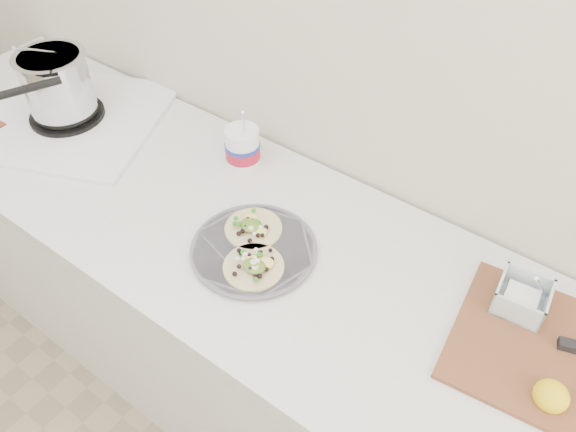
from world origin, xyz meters
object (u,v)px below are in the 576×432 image
Objects in this scene: stove at (61,96)px; tub at (243,145)px; taco_plate at (253,247)px; cutboard at (574,355)px.

stove is 3.21× the size of tub.
stove is at bearing 173.97° from taco_plate.
tub reaches higher than taco_plate.
stove is at bearing 176.39° from cutboard.
cutboard is at bearing 12.27° from taco_plate.
stove is at bearing -164.64° from tub.
cutboard reaches higher than taco_plate.
tub is 0.42× the size of cutboard.
stove is 2.30× the size of taco_plate.
stove is 0.82m from taco_plate.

